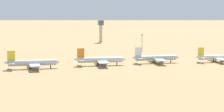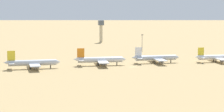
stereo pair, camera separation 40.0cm
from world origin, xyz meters
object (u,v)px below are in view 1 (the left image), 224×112
at_px(parked_jet_yellow_2, 32,63).
at_px(parked_jet_yellow_5, 216,57).
at_px(parked_jet_orange_3, 100,60).
at_px(parked_jet_white_4, 155,58).
at_px(light_pole_west, 142,42).
at_px(control_tower, 101,29).

bearing_deg(parked_jet_yellow_2, parked_jet_yellow_5, 1.73).
height_order(parked_jet_orange_3, parked_jet_white_4, parked_jet_orange_3).
bearing_deg(parked_jet_yellow_5, light_pole_west, 116.04).
bearing_deg(light_pole_west, parked_jet_white_4, -101.56).
bearing_deg(control_tower, parked_jet_yellow_5, -76.83).
distance_m(parked_jet_yellow_2, parked_jet_yellow_5, 128.48).
distance_m(parked_jet_orange_3, light_pole_west, 89.64).
height_order(parked_jet_white_4, light_pole_west, light_pole_west).
distance_m(parked_jet_yellow_2, control_tower, 192.69).
bearing_deg(parked_jet_white_4, parked_jet_yellow_5, -4.20).
height_order(parked_jet_yellow_2, parked_jet_orange_3, parked_jet_yellow_2).
distance_m(parked_jet_yellow_2, parked_jet_white_4, 85.40).
relative_size(parked_jet_white_4, light_pole_west, 2.36).
distance_m(parked_jet_yellow_2, light_pole_west, 124.56).
height_order(parked_jet_yellow_5, control_tower, control_tower).
xyz_separation_m(parked_jet_yellow_2, parked_jet_yellow_5, (128.48, -1.37, -0.44)).
xyz_separation_m(parked_jet_yellow_2, parked_jet_orange_3, (45.26, 3.53, -0.05)).
xyz_separation_m(control_tower, light_pole_west, (11.44, -96.39, -5.07)).
bearing_deg(control_tower, light_pole_west, -83.23).
height_order(parked_jet_orange_3, parked_jet_yellow_5, parked_jet_orange_3).
relative_size(parked_jet_white_4, control_tower, 1.53).
height_order(parked_jet_yellow_2, parked_jet_yellow_5, parked_jet_yellow_2).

